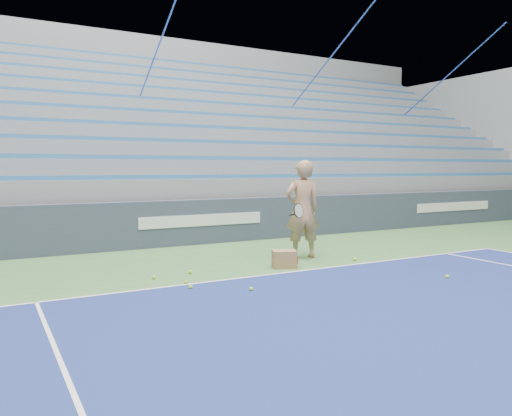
% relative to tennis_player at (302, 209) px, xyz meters
% --- Properties ---
extents(sponsor_barrier, '(30.00, 0.32, 1.10)m').
position_rel_tennis_player_xyz_m(sponsor_barrier, '(-1.10, 2.86, -0.47)').
color(sponsor_barrier, '#353D50').
rests_on(sponsor_barrier, ground).
extents(bleachers, '(31.00, 9.15, 7.30)m').
position_rel_tennis_player_xyz_m(bleachers, '(-1.10, 8.57, 1.34)').
color(bleachers, gray).
rests_on(bleachers, ground).
extents(tennis_player, '(1.02, 0.94, 2.04)m').
position_rel_tennis_player_xyz_m(tennis_player, '(0.00, 0.00, 0.00)').
color(tennis_player, tan).
rests_on(tennis_player, ground).
extents(ball_box, '(0.53, 0.48, 0.33)m').
position_rel_tennis_player_xyz_m(ball_box, '(-0.87, -0.69, -0.85)').
color(ball_box, '#926946').
rests_on(ball_box, ground).
extents(tennis_ball_0, '(0.07, 0.07, 0.07)m').
position_rel_tennis_player_xyz_m(tennis_ball_0, '(-2.28, -1.98, -0.98)').
color(tennis_ball_0, '#ABDE2D').
rests_on(tennis_ball_0, ground).
extents(tennis_ball_1, '(0.07, 0.07, 0.07)m').
position_rel_tennis_player_xyz_m(tennis_ball_1, '(-3.04, -1.42, -0.98)').
color(tennis_ball_1, '#ABDE2D').
rests_on(tennis_ball_1, ground).
extents(tennis_ball_2, '(0.07, 0.07, 0.07)m').
position_rel_tennis_player_xyz_m(tennis_ball_2, '(-2.98, -1.06, -0.98)').
color(tennis_ball_2, '#ABDE2D').
rests_on(tennis_ball_2, ground).
extents(tennis_ball_3, '(0.07, 0.07, 0.07)m').
position_rel_tennis_player_xyz_m(tennis_ball_3, '(1.06, -2.83, -0.98)').
color(tennis_ball_3, '#ABDE2D').
rests_on(tennis_ball_3, ground).
extents(tennis_ball_4, '(0.07, 0.07, 0.07)m').
position_rel_tennis_player_xyz_m(tennis_ball_4, '(-2.63, -0.35, -0.98)').
color(tennis_ball_4, '#ABDE2D').
rests_on(tennis_ball_4, ground).
extents(tennis_ball_5, '(0.07, 0.07, 0.07)m').
position_rel_tennis_player_xyz_m(tennis_ball_5, '(-3.33, -0.47, -0.98)').
color(tennis_ball_5, '#ABDE2D').
rests_on(tennis_ball_5, ground).
extents(tennis_ball_6, '(0.07, 0.07, 0.07)m').
position_rel_tennis_player_xyz_m(tennis_ball_6, '(0.74, -0.80, -0.98)').
color(tennis_ball_6, '#ABDE2D').
rests_on(tennis_ball_6, ground).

